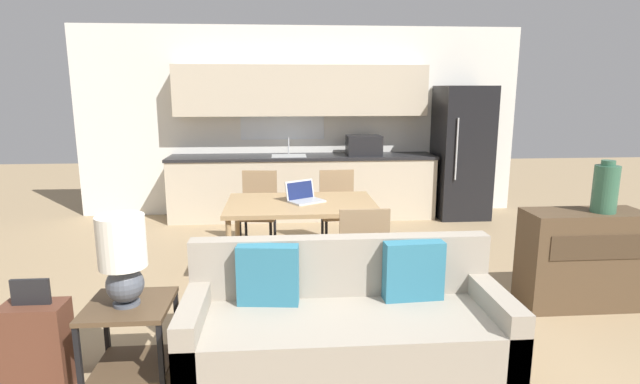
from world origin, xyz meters
name	(u,v)px	position (x,y,z in m)	size (l,w,h in m)	color
wall_back	(301,121)	(0.00, 4.63, 1.36)	(6.40, 0.07, 2.70)	silver
kitchen_counter	(303,159)	(0.01, 4.33, 0.84)	(3.75, 0.65, 2.15)	beige
refrigerator	(461,152)	(2.28, 4.21, 0.93)	(0.71, 0.77, 1.87)	black
dining_table	(301,209)	(-0.12, 2.02, 0.68)	(1.44, 0.97, 0.74)	tan
couch	(345,322)	(0.10, 0.27, 0.34)	(2.03, 0.80, 0.84)	#3D2D1E
side_table	(131,329)	(-1.25, 0.23, 0.36)	(0.50, 0.50, 0.53)	brown
table_lamp	(123,255)	(-1.26, 0.21, 0.85)	(0.28, 0.28, 0.56)	#4C515B
credenza	(581,259)	(2.21, 1.11, 0.42)	(0.98, 0.40, 0.83)	brown
vase	(605,188)	(2.33, 1.08, 1.03)	(0.19, 0.19, 0.43)	#336047
dining_chair_near_right	(362,254)	(0.35, 1.15, 0.49)	(0.42, 0.42, 0.90)	#997A56
dining_chair_far_right	(338,207)	(0.34, 2.83, 0.49)	(0.44, 0.44, 0.90)	#997A56
dining_chair_far_left	(259,208)	(-0.57, 2.86, 0.49)	(0.47, 0.47, 0.90)	#997A56
laptop	(304,196)	(-0.09, 2.07, 0.79)	(0.41, 0.38, 0.20)	#B7BABC
suitcase	(38,347)	(-1.80, 0.19, 0.29)	(0.37, 0.22, 0.73)	brown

